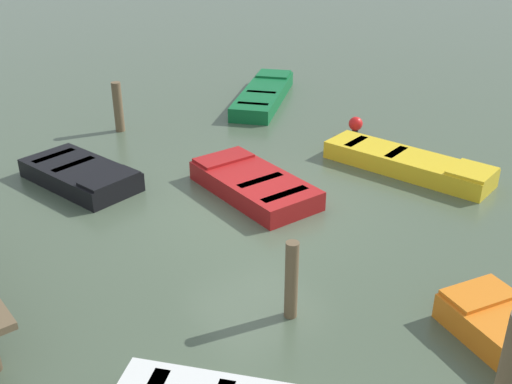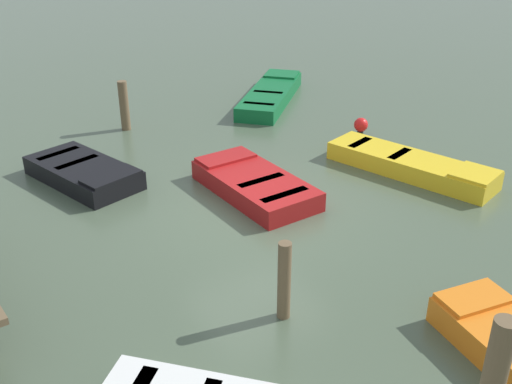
{
  "view_description": "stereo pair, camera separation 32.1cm",
  "coord_description": "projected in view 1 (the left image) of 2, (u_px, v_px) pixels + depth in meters",
  "views": [
    {
      "loc": [
        -8.76,
        5.79,
        5.53
      ],
      "look_at": [
        0.0,
        0.0,
        0.35
      ],
      "focal_mm": 42.09,
      "sensor_mm": 36.0,
      "label": 1
    },
    {
      "loc": [
        -8.93,
        5.52,
        5.53
      ],
      "look_at": [
        0.0,
        0.0,
        0.35
      ],
      "focal_mm": 42.09,
      "sensor_mm": 36.0,
      "label": 2
    }
  ],
  "objects": [
    {
      "name": "mooring_piling_mid_right",
      "position": [
        118.0,
        107.0,
        15.49
      ],
      "size": [
        0.24,
        0.24,
        1.3
      ],
      "primitive_type": "cylinder",
      "color": "brown",
      "rests_on": "ground_plane"
    },
    {
      "name": "rowboat_green",
      "position": [
        264.0,
        94.0,
        17.95
      ],
      "size": [
        3.66,
        3.73,
        0.46
      ],
      "rotation": [
        0.0,
        0.0,
        5.48
      ],
      "color": "#0F602D",
      "rests_on": "ground_plane"
    },
    {
      "name": "mooring_piling_near_left",
      "position": [
        291.0,
        280.0,
        8.54
      ],
      "size": [
        0.19,
        0.19,
        1.25
      ],
      "primitive_type": "cylinder",
      "color": "brown",
      "rests_on": "ground_plane"
    },
    {
      "name": "marker_buoy",
      "position": [
        356.0,
        124.0,
        15.39
      ],
      "size": [
        0.36,
        0.36,
        0.48
      ],
      "color": "#262626",
      "rests_on": "ground_plane"
    },
    {
      "name": "ground_plane",
      "position": [
        256.0,
        208.0,
        11.86
      ],
      "size": [
        80.0,
        80.0,
        0.0
      ],
      "primitive_type": "plane",
      "color": "#475642"
    },
    {
      "name": "rowboat_red",
      "position": [
        253.0,
        184.0,
        12.35
      ],
      "size": [
        2.93,
        1.52,
        0.46
      ],
      "rotation": [
        0.0,
        0.0,
        0.05
      ],
      "color": "maroon",
      "rests_on": "ground_plane"
    },
    {
      "name": "rowboat_black",
      "position": [
        81.0,
        174.0,
        12.77
      ],
      "size": [
        2.93,
        2.01,
        0.46
      ],
      "rotation": [
        0.0,
        0.0,
        3.43
      ],
      "color": "black",
      "rests_on": "ground_plane"
    },
    {
      "name": "rowboat_yellow",
      "position": [
        408.0,
        163.0,
        13.33
      ],
      "size": [
        3.89,
        2.08,
        0.46
      ],
      "rotation": [
        0.0,
        0.0,
        3.44
      ],
      "color": "gold",
      "rests_on": "ground_plane"
    }
  ]
}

